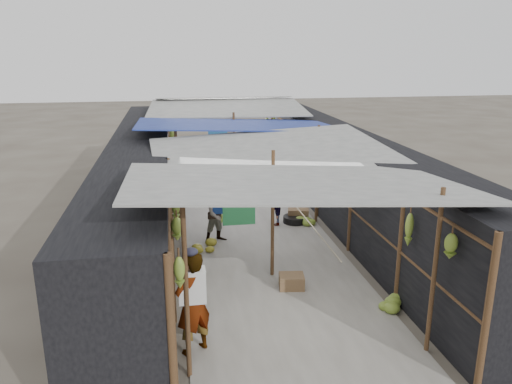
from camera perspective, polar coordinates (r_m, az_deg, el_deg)
ground at (r=7.81m, az=6.48°, el=-18.81°), size 80.00×80.00×0.00m
aisle_slab at (r=13.53m, az=-1.11°, el=-3.15°), size 3.60×16.00×0.02m
stall_left at (r=13.09m, az=-12.91°, el=0.99°), size 1.40×15.00×2.30m
stall_right at (r=13.85m, az=9.99°, el=1.98°), size 1.40×15.00×2.30m
crate_near at (r=9.77m, az=4.09°, el=-10.20°), size 0.52×0.44×0.28m
crate_mid at (r=13.50m, az=4.83°, el=-2.55°), size 0.64×0.56×0.33m
crate_back at (r=18.65m, az=-5.46°, el=2.55°), size 0.44×0.36×0.27m
black_basin at (r=13.29m, az=4.48°, el=-3.16°), size 0.63×0.63×0.19m
vendor_elderly at (r=7.64m, az=-7.23°, el=-12.52°), size 0.71×0.65×1.63m
shopper_blue at (r=11.82m, az=-4.33°, el=-2.48°), size 0.84×0.75×1.42m
vendor_seated at (r=12.94m, az=2.33°, el=-1.88°), size 0.40×0.64×0.96m
market_canopy at (r=13.27m, az=-1.26°, el=7.14°), size 5.62×15.20×2.77m
hanging_bananas at (r=13.41m, az=-1.42°, el=4.07°), size 3.96×13.84×0.84m
floor_bananas at (r=13.40m, az=1.46°, el=-2.71°), size 3.58×10.58×0.33m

